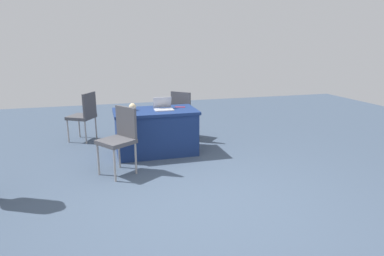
# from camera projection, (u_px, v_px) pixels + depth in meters

# --- Properties ---
(ground_plane) EXTENTS (14.40, 14.40, 0.00)m
(ground_plane) POSITION_uv_depth(u_px,v_px,m) (204.00, 206.00, 3.95)
(ground_plane) COLOR #3D4C60
(table_foreground) EXTENTS (1.40, 0.81, 0.77)m
(table_foreground) POSITION_uv_depth(u_px,v_px,m) (156.00, 131.00, 5.76)
(table_foreground) COLOR navy
(table_foreground) RESTS_ON ground
(chair_near_front) EXTENTS (0.61, 0.61, 0.98)m
(chair_near_front) POSITION_uv_depth(u_px,v_px,m) (120.00, 136.00, 4.81)
(chair_near_front) COLOR #9E9993
(chair_near_front) RESTS_ON ground
(chair_tucked_right) EXTENTS (0.60, 0.60, 0.95)m
(chair_tucked_right) POSITION_uv_depth(u_px,v_px,m) (84.00, 113.00, 6.43)
(chair_tucked_right) COLOR #9E9993
(chair_tucked_right) RESTS_ON ground
(chair_aisle) EXTENTS (0.62, 0.62, 0.96)m
(chair_aisle) POSITION_uv_depth(u_px,v_px,m) (184.00, 112.00, 6.55)
(chair_aisle) COLOR #9E9993
(chair_aisle) RESTS_ON ground
(laptop_silver) EXTENTS (0.33, 0.30, 0.21)m
(laptop_silver) POSITION_uv_depth(u_px,v_px,m) (163.00, 107.00, 5.68)
(laptop_silver) COLOR silver
(laptop_silver) RESTS_ON table_foreground
(yarn_ball) EXTENTS (0.12, 0.12, 0.12)m
(yarn_ball) POSITION_uv_depth(u_px,v_px,m) (133.00, 107.00, 5.61)
(yarn_ball) COLOR beige
(yarn_ball) RESTS_ON table_foreground
(scissors_red) EXTENTS (0.18, 0.09, 0.01)m
(scissors_red) POSITION_uv_depth(u_px,v_px,m) (180.00, 107.00, 5.89)
(scissors_red) COLOR red
(scissors_red) RESTS_ON table_foreground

